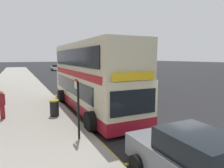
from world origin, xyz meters
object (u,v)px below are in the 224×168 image
(double_decker_bus, at_px, (91,79))
(litter_bin, at_px, (54,108))
(bus_stop_sign, at_px, (78,103))
(parked_car_white_distant, at_px, (55,68))
(parked_car_grey_ahead, at_px, (195,163))
(pedestrian_waiting_near_sign, at_px, (2,103))
(parked_car_maroon_far, at_px, (77,70))

(double_decker_bus, distance_m, litter_bin, 3.08)
(bus_stop_sign, xyz_separation_m, parked_car_white_distant, (7.19, 46.77, -0.82))
(double_decker_bus, xyz_separation_m, bus_stop_sign, (-2.23, -4.55, -0.44))
(parked_car_white_distant, height_order, litter_bin, parked_car_white_distant)
(double_decker_bus, relative_size, parked_car_grey_ahead, 2.54)
(double_decker_bus, distance_m, parked_car_grey_ahead, 9.06)
(double_decker_bus, bearing_deg, parked_car_grey_ahead, -92.50)
(pedestrian_waiting_near_sign, height_order, litter_bin, pedestrian_waiting_near_sign)
(bus_stop_sign, distance_m, pedestrian_waiting_near_sign, 5.37)
(double_decker_bus, height_order, parked_car_maroon_far, double_decker_bus)
(parked_car_maroon_far, xyz_separation_m, parked_car_white_distant, (-2.03, 13.53, 0.00))
(parked_car_grey_ahead, relative_size, parked_car_maroon_far, 1.00)
(parked_car_maroon_far, relative_size, litter_bin, 4.48)
(litter_bin, bearing_deg, parked_car_grey_ahead, -74.87)
(double_decker_bus, height_order, parked_car_white_distant, double_decker_bus)
(bus_stop_sign, relative_size, parked_car_white_distant, 0.59)
(pedestrian_waiting_near_sign, bearing_deg, parked_car_grey_ahead, -61.06)
(bus_stop_sign, xyz_separation_m, parked_car_maroon_far, (9.22, 33.24, -0.82))
(parked_car_grey_ahead, bearing_deg, pedestrian_waiting_near_sign, 118.41)
(parked_car_maroon_far, distance_m, pedestrian_waiting_near_sign, 31.35)
(pedestrian_waiting_near_sign, bearing_deg, parked_car_maroon_far, 67.00)
(parked_car_grey_ahead, bearing_deg, litter_bin, 104.60)
(parked_car_grey_ahead, xyz_separation_m, litter_bin, (-2.19, 8.11, -0.19))
(pedestrian_waiting_near_sign, bearing_deg, bus_stop_sign, -55.36)
(parked_car_grey_ahead, height_order, parked_car_white_distant, same)
(parked_car_maroon_far, relative_size, pedestrian_waiting_near_sign, 2.63)
(bus_stop_sign, distance_m, parked_car_maroon_far, 34.50)
(pedestrian_waiting_near_sign, bearing_deg, litter_bin, -14.43)
(double_decker_bus, xyz_separation_m, parked_car_white_distant, (4.96, 42.23, -1.26))
(parked_car_maroon_far, bearing_deg, litter_bin, -105.17)
(double_decker_bus, distance_m, bus_stop_sign, 5.08)
(parked_car_grey_ahead, bearing_deg, double_decker_bus, 86.97)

